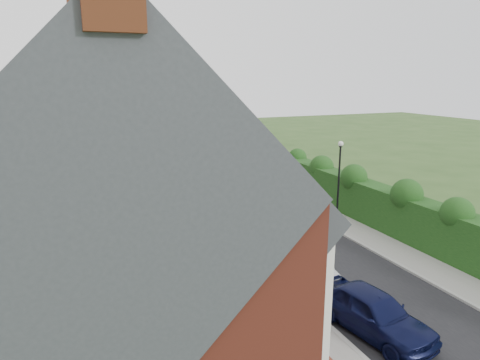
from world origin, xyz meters
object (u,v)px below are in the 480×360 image
object	(u,v)px
car_navy	(373,312)
car_green	(202,189)
car_silver_b	(279,239)
car_black	(147,145)
car_red	(179,166)
horse_cart	(232,175)
car_silver_a	(307,270)
lamppost	(339,172)
horse	(243,185)
car_white	(213,196)
car_grey	(151,153)
car_beige	(156,157)

from	to	relation	value
car_navy	car_green	size ratio (longest dim) A/B	1.13
car_silver_b	car_black	bearing A→B (deg)	83.50
car_red	horse_cart	distance (m)	7.81
car_silver_a	car_red	distance (m)	24.10
car_silver_a	horse_cart	size ratio (longest dim) A/B	1.67
lamppost	horse	xyz separation A→B (m)	(-2.83, 8.18, -2.43)
lamppost	car_green	bearing A→B (deg)	124.76
car_white	lamppost	bearing A→B (deg)	-47.90
lamppost	car_navy	xyz separation A→B (m)	(-5.68, -10.20, -2.50)
horse_cart	car_silver_a	bearing A→B (deg)	-100.70
lamppost	car_silver_b	xyz separation A→B (m)	(-5.40, -2.60, -2.55)
car_silver_a	car_grey	xyz separation A→B (m)	(-0.42, 32.01, -0.06)
car_grey	car_navy	bearing A→B (deg)	-97.51
car_navy	car_red	distance (m)	28.00
car_white	car_red	bearing A→B (deg)	88.02
car_green	lamppost	bearing A→B (deg)	-40.30
car_silver_a	car_grey	distance (m)	32.01
car_green	horse_cart	size ratio (longest dim) A/B	1.53
car_navy	car_white	bearing A→B (deg)	80.82
lamppost	car_grey	world-z (taller)	lamppost
car_navy	car_white	size ratio (longest dim) A/B	1.01
car_grey	horse_cart	xyz separation A→B (m)	(3.57, -15.33, 0.43)
lamppost	car_navy	size ratio (longest dim) A/B	1.11
car_grey	horse	size ratio (longest dim) A/B	2.30
horse	lamppost	bearing A→B (deg)	109.10
car_silver_a	car_red	size ratio (longest dim) A/B	1.04
lamppost	car_grey	distance (m)	26.63
car_silver_b	car_red	size ratio (longest dim) A/B	1.24
car_red	horse	size ratio (longest dim) A/B	2.11
horse	car_green	bearing A→B (deg)	-7.57
car_white	car_green	world-z (taller)	car_green
lamppost	car_silver_b	bearing A→B (deg)	-154.28
car_green	car_beige	bearing A→B (deg)	106.57
car_green	car_black	size ratio (longest dim) A/B	1.03
car_grey	horse_cart	bearing A→B (deg)	-85.54
car_silver_b	car_grey	world-z (taller)	car_silver_b
lamppost	car_navy	world-z (taller)	lamppost
car_beige	horse	bearing A→B (deg)	-78.45
car_white	car_black	bearing A→B (deg)	90.35
car_green	car_navy	bearing A→B (deg)	-74.18
car_black	car_navy	bearing A→B (deg)	-97.31
car_beige	horse_cart	xyz separation A→B (m)	(3.55, -12.54, 0.36)
car_black	horse_cart	xyz separation A→B (m)	(2.81, -21.66, 0.43)
lamppost	car_red	world-z (taller)	lamppost
lamppost	car_red	bearing A→B (deg)	106.52
car_silver_a	car_red	xyz separation A→B (m)	(0.70, 24.09, -0.03)
car_white	car_navy	bearing A→B (deg)	-88.82
car_red	car_green	bearing A→B (deg)	-93.70
car_navy	car_grey	distance (m)	35.93
car_silver_a	car_black	distance (m)	38.35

